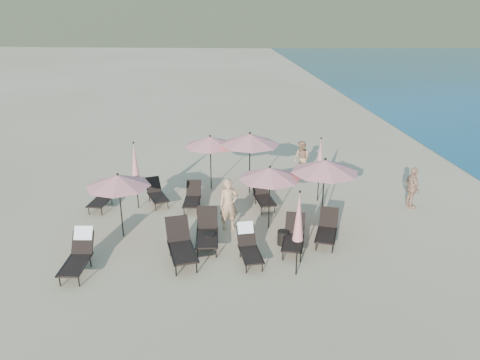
{
  "coord_description": "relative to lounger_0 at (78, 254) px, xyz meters",
  "views": [
    {
      "loc": [
        -1.57,
        -12.33,
        7.01
      ],
      "look_at": [
        -0.43,
        3.5,
        1.1
      ],
      "focal_mm": 35.0,
      "sensor_mm": 36.0,
      "label": 1
    }
  ],
  "objects": [
    {
      "name": "umbrella_open_1",
      "position": [
        5.67,
        2.26,
        1.45
      ],
      "size": [
        2.05,
        2.05,
        2.21
      ],
      "color": "black",
      "rests_on": "ground"
    },
    {
      "name": "umbrella_closed_2",
      "position": [
        1.08,
        4.24,
        1.27
      ],
      "size": [
        0.3,
        0.3,
        2.54
      ],
      "color": "black",
      "rests_on": "ground"
    },
    {
      "name": "umbrella_open_4",
      "position": [
        5.32,
        5.44,
        1.72
      ],
      "size": [
        2.33,
        2.33,
        2.51
      ],
      "color": "black",
      "rests_on": "ground"
    },
    {
      "name": "umbrella_closed_0",
      "position": [
        6.06,
        -0.72,
        1.26
      ],
      "size": [
        0.3,
        0.3,
        2.53
      ],
      "color": "black",
      "rests_on": "ground"
    },
    {
      "name": "beachgoer_b",
      "position": [
        7.76,
        7.28,
        0.28
      ],
      "size": [
        0.87,
        0.94,
        1.56
      ],
      "primitive_type": "imported",
      "rotation": [
        0.0,
        0.0,
        -1.11
      ],
      "color": "tan",
      "rests_on": "ground"
    },
    {
      "name": "lounger_5",
      "position": [
        7.38,
        1.18,
        -0.08
      ],
      "size": [
        1.08,
        1.68,
        0.9
      ],
      "rotation": [
        0.0,
        0.0,
        -0.34
      ],
      "color": "black",
      "rests_on": "ground"
    },
    {
      "name": "umbrella_open_0",
      "position": [
        0.89,
        1.98,
        1.42
      ],
      "size": [
        2.02,
        2.02,
        2.18
      ],
      "color": "black",
      "rests_on": "ground"
    },
    {
      "name": "lounger_6",
      "position": [
        -0.23,
        4.42,
        -0.09
      ],
      "size": [
        0.88,
        1.61,
        0.88
      ],
      "rotation": [
        0.0,
        0.0,
        -0.2
      ],
      "color": "black",
      "rests_on": "ground"
    },
    {
      "name": "lounger_9",
      "position": [
        5.71,
        4.09,
        -0.08
      ],
      "size": [
        0.79,
        1.62,
        0.89
      ],
      "rotation": [
        0.0,
        0.0,
        0.13
      ],
      "color": "black",
      "rests_on": "ground"
    },
    {
      "name": "beachgoer_c",
      "position": [
        11.12,
        3.56,
        0.28
      ],
      "size": [
        0.45,
        0.94,
        1.56
      ],
      "primitive_type": "imported",
      "rotation": [
        0.0,
        0.0,
        1.65
      ],
      "color": "tan",
      "rests_on": "ground"
    },
    {
      "name": "ground",
      "position": [
        5.26,
        0.48,
        -0.5
      ],
      "size": [
        800.0,
        800.0,
        0.0
      ],
      "primitive_type": "plane",
      "color": "#D6BA8C",
      "rests_on": "ground"
    },
    {
      "name": "lounger_7",
      "position": [
        1.72,
        4.66,
        -0.1
      ],
      "size": [
        1.03,
        1.58,
        0.85
      ],
      "rotation": [
        0.0,
        0.0,
        0.35
      ],
      "color": "black",
      "rests_on": "ground"
    },
    {
      "name": "umbrella_open_2",
      "position": [
        7.48,
        2.3,
        1.64
      ],
      "size": [
        2.25,
        2.25,
        2.42
      ],
      "color": "black",
      "rests_on": "ground"
    },
    {
      "name": "lounger_2",
      "position": [
        3.61,
        1.2,
        -0.03
      ],
      "size": [
        0.71,
        1.76,
        1.0
      ],
      "rotation": [
        0.0,
        0.0,
        -0.03
      ],
      "color": "black",
      "rests_on": "ground"
    },
    {
      "name": "side_table_1",
      "position": [
        5.97,
        1.07,
        -0.27
      ],
      "size": [
        0.37,
        0.37,
        0.45
      ],
      "primitive_type": "cylinder",
      "color": "black",
      "rests_on": "ground"
    },
    {
      "name": "lounger_1",
      "position": [
        2.84,
        0.36,
        -0.0
      ],
      "size": [
        1.06,
        1.95,
        1.06
      ],
      "rotation": [
        0.0,
        0.0,
        0.2
      ],
      "color": "black",
      "rests_on": "ground"
    },
    {
      "name": "lounger_0",
      "position": [
        0.0,
        0.0,
        0.0
      ],
      "size": [
        0.74,
        1.72,
        1.05
      ],
      "rotation": [
        0.0,
        0.0,
        -0.08
      ],
      "color": "black",
      "rests_on": "ground"
    },
    {
      "name": "umbrella_closed_1",
      "position": [
        7.85,
        4.44,
        1.25
      ],
      "size": [
        0.29,
        0.29,
        2.52
      ],
      "color": "black",
      "rests_on": "ground"
    },
    {
      "name": "lounger_4",
      "position": [
        6.24,
        0.75,
        -0.06
      ],
      "size": [
        0.99,
        1.72,
        0.93
      ],
      "rotation": [
        0.0,
        0.0,
        -0.25
      ],
      "color": "black",
      "rests_on": "ground"
    },
    {
      "name": "lounger_8",
      "position": [
        3.09,
        4.16,
        -0.1
      ],
      "size": [
        0.7,
        1.53,
        0.86
      ],
      "rotation": [
        0.0,
        0.0,
        -0.09
      ],
      "color": "black",
      "rests_on": "ground"
    },
    {
      "name": "beachgoer_a",
      "position": [
        4.34,
        2.29,
        0.38
      ],
      "size": [
        0.72,
        0.55,
        1.76
      ],
      "primitive_type": "imported",
      "rotation": [
        0.0,
        0.0,
        0.22
      ],
      "color": "tan",
      "rests_on": "ground"
    },
    {
      "name": "side_table_0",
      "position": [
        3.66,
        1.11,
        -0.28
      ],
      "size": [
        0.4,
        0.4,
        0.43
      ],
      "primitive_type": "cylinder",
      "color": "black",
      "rests_on": "ground"
    },
    {
      "name": "umbrella_open_3",
      "position": [
        3.8,
        6.0,
        1.51
      ],
      "size": [
        2.11,
        2.11,
        2.27
      ],
      "color": "black",
      "rests_on": "ground"
    },
    {
      "name": "lounger_3",
      "position": [
        4.82,
        0.24,
        -0.05
      ],
      "size": [
        0.72,
        1.56,
        0.94
      ],
      "rotation": [
        0.0,
        0.0,
        0.11
      ],
      "color": "black",
      "rests_on": "ground"
    }
  ]
}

